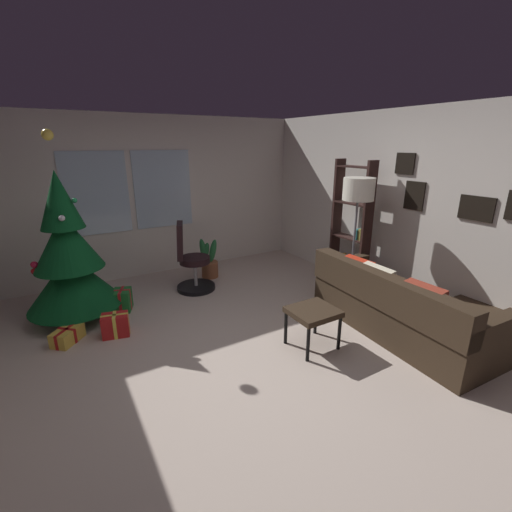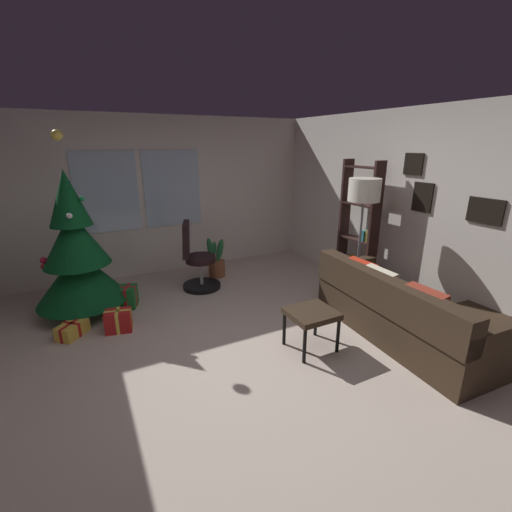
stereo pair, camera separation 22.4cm
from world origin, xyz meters
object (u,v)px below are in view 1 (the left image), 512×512
(footstool, at_px, (313,314))
(floor_lamp, at_px, (358,197))
(couch, at_px, (416,311))
(bookshelf, at_px, (351,234))
(gift_box_red, at_px, (116,325))
(potted_plant, at_px, (209,263))
(gift_box_green, at_px, (122,300))
(office_chair, at_px, (191,264))
(gift_box_gold, at_px, (68,336))
(holiday_tree, at_px, (69,260))

(footstool, relative_size, floor_lamp, 0.28)
(couch, distance_m, bookshelf, 1.58)
(gift_box_red, distance_m, potted_plant, 2.00)
(footstool, bearing_deg, gift_box_red, 143.32)
(bookshelf, xyz_separation_m, floor_lamp, (-0.37, -0.43, 0.62))
(gift_box_red, bearing_deg, bookshelf, -4.69)
(gift_box_red, bearing_deg, gift_box_green, 72.83)
(potted_plant, bearing_deg, floor_lamp, -54.95)
(bookshelf, height_order, floor_lamp, bookshelf)
(bookshelf, bearing_deg, gift_box_red, 175.31)
(couch, distance_m, office_chair, 3.03)
(footstool, xyz_separation_m, floor_lamp, (1.17, 0.61, 1.06))
(gift_box_green, bearing_deg, bookshelf, -15.91)
(gift_box_gold, xyz_separation_m, floor_lamp, (3.41, -0.81, 1.35))
(couch, bearing_deg, office_chair, 124.37)
(office_chair, bearing_deg, couch, -55.63)
(office_chair, relative_size, floor_lamp, 0.61)
(footstool, distance_m, floor_lamp, 1.69)
(footstool, height_order, office_chair, office_chair)
(footstool, distance_m, gift_box_red, 2.21)
(holiday_tree, bearing_deg, gift_box_green, -10.49)
(footstool, xyz_separation_m, office_chair, (-0.55, 2.10, 0.02))
(holiday_tree, height_order, gift_box_red, holiday_tree)
(gift_box_green, relative_size, potted_plant, 0.49)
(office_chair, relative_size, potted_plant, 1.56)
(holiday_tree, relative_size, gift_box_red, 6.92)
(gift_box_green, bearing_deg, footstool, -50.84)
(gift_box_red, height_order, office_chair, office_chair)
(couch, height_order, holiday_tree, holiday_tree)
(couch, distance_m, gift_box_red, 3.39)
(footstool, xyz_separation_m, gift_box_gold, (-2.24, 1.43, -0.30))
(holiday_tree, bearing_deg, office_chair, 2.98)
(gift_box_red, distance_m, gift_box_gold, 0.50)
(gift_box_red, height_order, potted_plant, potted_plant)
(holiday_tree, xyz_separation_m, gift_box_green, (0.52, -0.10, -0.61))
(footstool, height_order, gift_box_red, footstool)
(gift_box_red, height_order, gift_box_gold, gift_box_red)
(gift_box_gold, height_order, potted_plant, potted_plant)
(couch, xyz_separation_m, floor_lamp, (0.00, 1.01, 1.15))
(gift_box_green, bearing_deg, gift_box_gold, -143.41)
(gift_box_gold, bearing_deg, holiday_tree, 75.35)
(floor_lamp, bearing_deg, potted_plant, 125.05)
(couch, relative_size, gift_box_gold, 5.71)
(gift_box_green, height_order, gift_box_gold, gift_box_green)
(bookshelf, height_order, potted_plant, bookshelf)
(office_chair, height_order, potted_plant, office_chair)
(gift_box_green, relative_size, bookshelf, 0.17)
(couch, relative_size, potted_plant, 3.33)
(gift_box_gold, bearing_deg, floor_lamp, -13.42)
(gift_box_red, xyz_separation_m, office_chair, (1.21, 0.79, 0.27))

